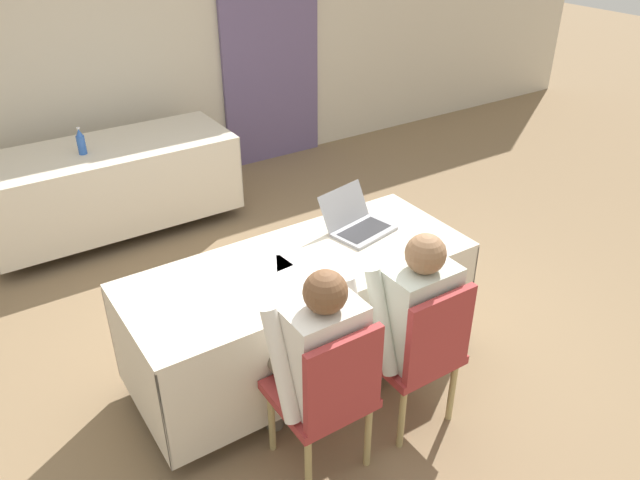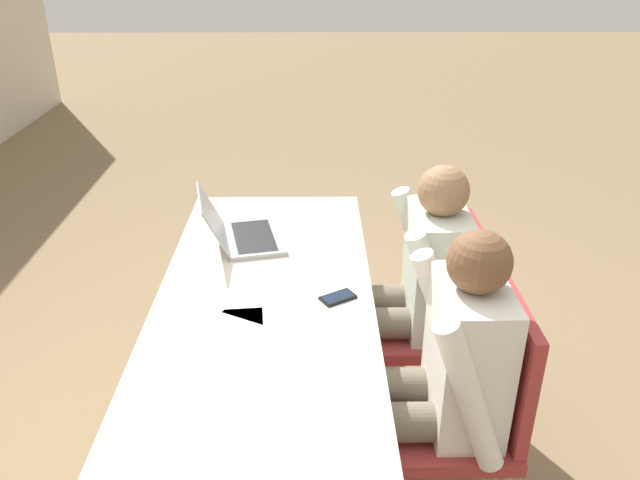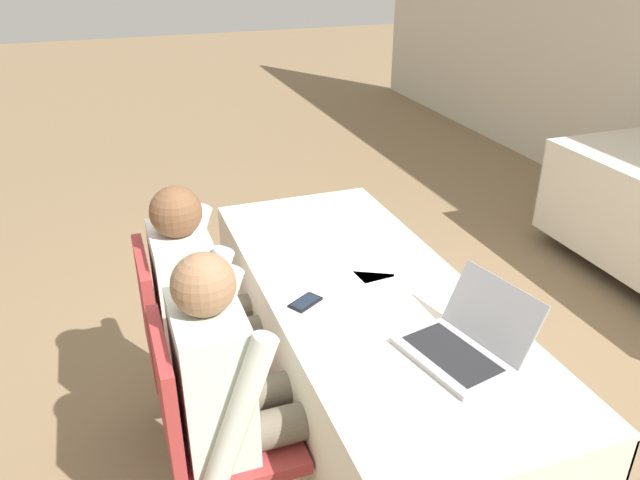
# 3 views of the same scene
# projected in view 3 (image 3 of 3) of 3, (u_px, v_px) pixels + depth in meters

# --- Properties ---
(ground_plane) EXTENTS (24.00, 24.00, 0.00)m
(ground_plane) POSITION_uv_depth(u_px,v_px,m) (363.00, 433.00, 2.80)
(ground_plane) COLOR #846B4C
(conference_table_near) EXTENTS (1.98, 0.80, 0.75)m
(conference_table_near) POSITION_uv_depth(u_px,v_px,m) (367.00, 326.00, 2.54)
(conference_table_near) COLOR beige
(conference_table_near) RESTS_ON ground_plane
(laptop) EXTENTS (0.42, 0.41, 0.23)m
(laptop) POSITION_uv_depth(u_px,v_px,m) (464.00, 343.00, 2.07)
(laptop) COLOR #99999E
(laptop) RESTS_ON conference_table_near
(cell_phone) EXTENTS (0.13, 0.14, 0.01)m
(cell_phone) POSITION_uv_depth(u_px,v_px,m) (305.00, 302.00, 2.36)
(cell_phone) COLOR black
(cell_phone) RESTS_ON conference_table_near
(paper_beside_laptop) EXTENTS (0.33, 0.36, 0.00)m
(paper_beside_laptop) POSITION_uv_depth(u_px,v_px,m) (356.00, 284.00, 2.49)
(paper_beside_laptop) COLOR white
(paper_beside_laptop) RESTS_ON conference_table_near
(paper_centre_table) EXTENTS (0.24, 0.31, 0.00)m
(paper_centre_table) POSITION_uv_depth(u_px,v_px,m) (384.00, 265.00, 2.63)
(paper_centre_table) COLOR white
(paper_centre_table) RESTS_ON conference_table_near
(chair_near_left) EXTENTS (0.44, 0.44, 0.91)m
(chair_near_left) POSITION_uv_depth(u_px,v_px,m) (184.00, 337.00, 2.60)
(chair_near_left) COLOR tan
(chair_near_left) RESTS_ON ground_plane
(chair_near_right) EXTENTS (0.44, 0.44, 0.91)m
(chair_near_right) POSITION_uv_depth(u_px,v_px,m) (210.00, 429.00, 2.12)
(chair_near_right) COLOR tan
(chair_near_right) RESTS_ON ground_plane
(person_checkered_shirt) EXTENTS (0.50, 0.52, 1.17)m
(person_checkered_shirt) POSITION_uv_depth(u_px,v_px,m) (205.00, 300.00, 2.56)
(person_checkered_shirt) COLOR #665B4C
(person_checkered_shirt) RESTS_ON ground_plane
(person_white_shirt) EXTENTS (0.50, 0.52, 1.17)m
(person_white_shirt) POSITION_uv_depth(u_px,v_px,m) (237.00, 385.00, 2.08)
(person_white_shirt) COLOR #665B4C
(person_white_shirt) RESTS_ON ground_plane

